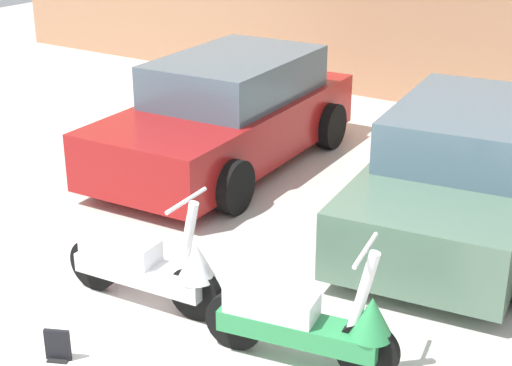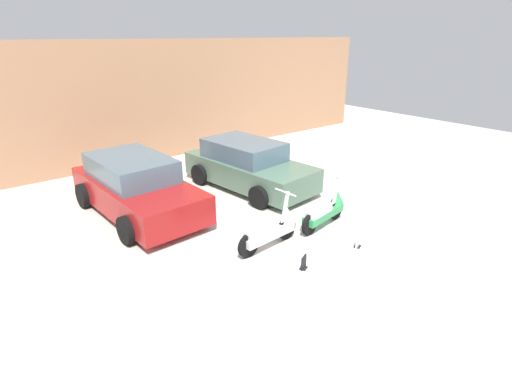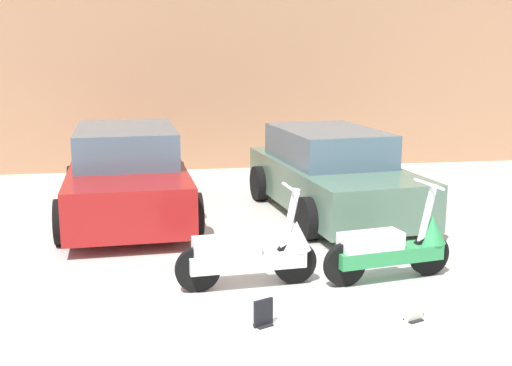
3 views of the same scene
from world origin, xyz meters
name	(u,v)px [view 2 (image 2 of 3)]	position (x,y,z in m)	size (l,w,h in m)	color
ground_plane	(327,254)	(0.00, 0.00, 0.00)	(28.00, 28.00, 0.00)	silver
wall_back	(148,102)	(0.00, 7.94, 1.95)	(19.60, 0.12, 3.90)	tan
scooter_front_left	(271,229)	(-0.68, 0.92, 0.38)	(1.55, 0.56, 1.08)	black
scooter_front_right	(325,210)	(0.89, 0.90, 0.38)	(1.53, 0.61, 1.07)	black
car_rear_left	(136,187)	(-2.12, 4.15, 0.65)	(2.09, 4.06, 1.35)	maroon
car_rear_center	(248,166)	(0.99, 3.87, 0.62)	(2.19, 3.99, 1.30)	#51705B
placard_near_left_scooter	(304,263)	(-0.74, -0.09, 0.11)	(0.20, 0.18, 0.26)	black
placard_near_right_scooter	(358,242)	(0.69, -0.19, 0.11)	(0.20, 0.17, 0.26)	black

